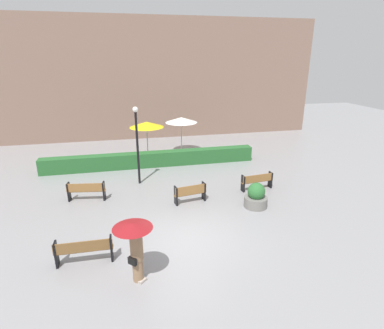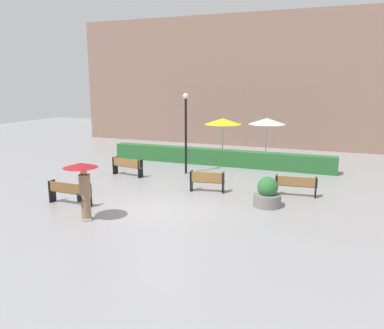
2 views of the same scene
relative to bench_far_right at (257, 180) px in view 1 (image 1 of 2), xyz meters
The scene contains 12 objects.
ground_plane 5.74m from the bench_far_right, 139.88° to the right, with size 60.00×60.00×0.00m, color gray.
bench_far_right is the anchor object (origin of this frame).
bench_near_left 9.03m from the bench_far_right, 151.41° to the right, with size 1.84×0.37×0.87m.
bench_far_left 8.33m from the bench_far_right, behind, with size 1.76×0.60×0.88m.
bench_mid_center 3.68m from the bench_far_right, 168.97° to the right, with size 1.53×0.58×0.87m.
pedestrian_with_umbrella 8.46m from the bench_far_right, 138.64° to the right, with size 1.16×1.16×2.00m.
planter_pot 1.94m from the bench_far_right, 115.54° to the right, with size 1.04×1.04×1.14m.
lamp_post 6.46m from the bench_far_right, 159.55° to the left, with size 0.28×0.28×4.08m.
patio_umbrella_yellow 7.95m from the bench_far_right, 130.00° to the left, with size 2.14×2.14×2.54m.
patio_umbrella_white 7.57m from the bench_far_right, 110.53° to the left, with size 2.14×2.14×2.55m.
hedge_strip 6.78m from the bench_far_right, 135.93° to the left, with size 12.83×0.70×0.90m, color #28602D.
building_facade 13.72m from the bench_far_right, 109.54° to the left, with size 28.00×1.20×9.32m, color #846656.
Camera 1 is at (-2.02, -9.76, 6.43)m, focal length 29.08 mm.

